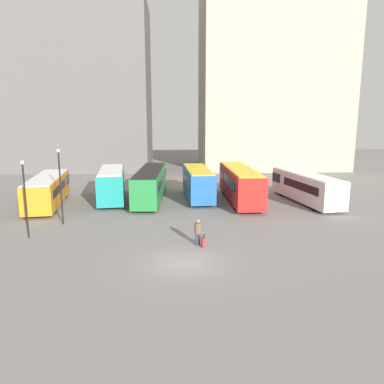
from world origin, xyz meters
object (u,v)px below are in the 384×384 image
at_px(bus_3, 198,182).
at_px(suitcase, 203,242).
at_px(bus_2, 151,183).
at_px(bus_5, 306,186).
at_px(lamp_post_0, 60,181).
at_px(bus_1, 112,184).
at_px(traveler, 198,230).
at_px(bus_4, 240,183).
at_px(bus_0, 48,189).
at_px(lamp_post_1, 25,193).

xyz_separation_m(bus_3, suitcase, (-0.65, -15.23, -1.40)).
relative_size(bus_2, bus_5, 1.13).
bearing_deg(suitcase, bus_2, 4.13).
height_order(bus_2, lamp_post_0, lamp_post_0).
height_order(bus_1, traveler, bus_1).
bearing_deg(bus_4, lamp_post_0, 115.98).
xyz_separation_m(suitcase, lamp_post_0, (-10.76, 6.00, 3.18)).
relative_size(bus_0, traveler, 6.16).
bearing_deg(bus_3, traveler, 173.23).
distance_m(bus_1, lamp_post_0, 9.32).
xyz_separation_m(bus_0, lamp_post_0, (3.32, -6.93, 1.96)).
bearing_deg(bus_5, bus_4, 73.63).
bearing_deg(bus_4, bus_5, -97.80).
bearing_deg(bus_5, bus_0, 80.98).
height_order(bus_0, bus_5, bus_5).
xyz_separation_m(bus_3, bus_5, (10.72, -2.28, -0.13)).
bearing_deg(bus_2, traveler, -161.96).
height_order(bus_2, traveler, bus_2).
relative_size(bus_0, bus_2, 0.89).
height_order(bus_2, bus_5, bus_2).
xyz_separation_m(bus_4, lamp_post_0, (-15.63, -7.78, 1.68)).
xyz_separation_m(bus_2, lamp_post_0, (-6.50, -8.93, 1.78)).
xyz_separation_m(bus_1, bus_2, (3.97, 0.14, -0.02)).
distance_m(bus_4, lamp_post_1, 20.45).
distance_m(traveler, lamp_post_0, 12.08).
xyz_separation_m(traveler, lamp_post_1, (-11.89, 2.26, 2.17)).
xyz_separation_m(lamp_post_0, lamp_post_1, (-1.47, -3.35, -0.26)).
xyz_separation_m(bus_1, lamp_post_0, (-2.53, -8.79, 1.76)).
relative_size(bus_2, lamp_post_1, 2.26).
distance_m(bus_3, bus_4, 4.46).
distance_m(bus_4, suitcase, 14.70).
xyz_separation_m(bus_4, lamp_post_1, (-17.10, -11.13, 1.41)).
bearing_deg(lamp_post_0, bus_0, 115.60).
xyz_separation_m(bus_2, bus_3, (4.91, 0.29, -0.00)).
bearing_deg(traveler, lamp_post_0, 49.92).
relative_size(bus_3, traveler, 5.26).
relative_size(bus_5, traveler, 6.09).
bearing_deg(bus_2, bus_5, -94.27).
height_order(bus_0, bus_2, bus_2).
height_order(bus_1, lamp_post_0, lamp_post_0).
bearing_deg(lamp_post_1, bus_5, 23.57).
relative_size(bus_5, lamp_post_0, 1.83).
bearing_deg(bus_2, bus_0, 104.46).
distance_m(bus_0, suitcase, 19.16).
bearing_deg(bus_3, bus_1, 89.83).
height_order(bus_3, traveler, bus_3).
xyz_separation_m(bus_3, lamp_post_1, (-12.88, -12.57, 1.52)).
relative_size(traveler, suitcase, 1.96).
distance_m(bus_0, bus_3, 14.91).
height_order(bus_2, suitcase, bus_2).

